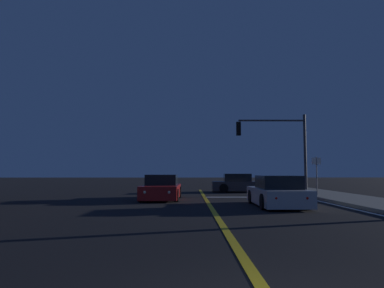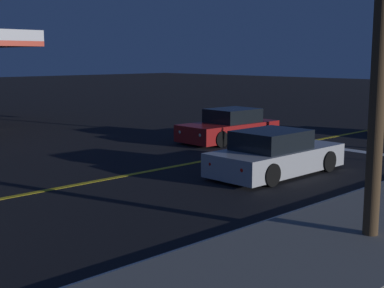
% 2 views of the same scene
% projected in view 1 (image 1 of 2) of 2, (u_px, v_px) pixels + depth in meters
% --- Properties ---
extents(lane_line_center, '(0.20, 32.13, 0.01)m').
position_uv_depth(lane_line_center, '(215.00, 214.00, 12.65)').
color(lane_line_center, gold).
rests_on(lane_line_center, ground).
extents(lane_line_edge_right, '(0.16, 32.13, 0.01)m').
position_uv_depth(lane_line_edge_right, '(372.00, 213.00, 12.72)').
color(lane_line_edge_right, white).
rests_on(lane_line_edge_right, ground).
extents(stop_bar, '(5.96, 0.50, 0.01)m').
position_uv_depth(stop_bar, '(255.00, 197.00, 20.61)').
color(stop_bar, white).
rests_on(stop_bar, ground).
extents(car_distant_tail_silver, '(2.00, 4.56, 1.34)m').
position_uv_depth(car_distant_tail_silver, '(277.00, 193.00, 15.29)').
color(car_distant_tail_silver, '#B2B5BA').
rests_on(car_distant_tail_silver, ground).
extents(car_parked_curb_red, '(2.07, 4.44, 1.34)m').
position_uv_depth(car_parked_curb_red, '(162.00, 189.00, 19.06)').
color(car_parked_curb_red, maroon).
rests_on(car_parked_curb_red, ground).
extents(car_mid_block_charcoal, '(4.26, 2.08, 1.34)m').
position_uv_depth(car_mid_block_charcoal, '(240.00, 184.00, 25.77)').
color(car_mid_block_charcoal, '#2D2D33').
rests_on(car_mid_block_charcoal, ground).
extents(traffic_signal_near_right, '(4.62, 0.28, 5.28)m').
position_uv_depth(traffic_signal_near_right, '(279.00, 140.00, 23.20)').
color(traffic_signal_near_right, '#38383D').
rests_on(traffic_signal_near_right, ground).
extents(street_sign_corner, '(0.56, 0.13, 2.36)m').
position_uv_depth(street_sign_corner, '(317.00, 170.00, 20.28)').
color(street_sign_corner, slate).
rests_on(street_sign_corner, ground).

